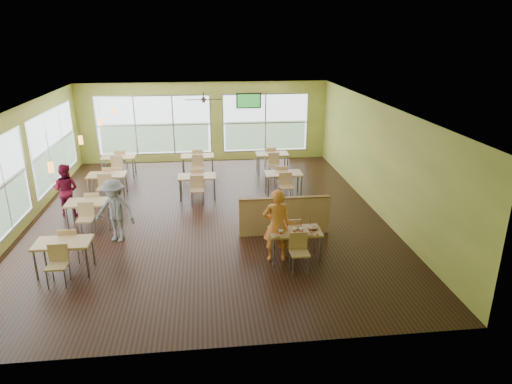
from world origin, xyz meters
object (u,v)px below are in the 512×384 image
at_px(main_table, 295,235).
at_px(food_basket, 313,228).
at_px(half_wall_divider, 284,216).
at_px(man_plaid, 277,225).

height_order(main_table, food_basket, main_table).
relative_size(main_table, food_basket, 6.50).
bearing_deg(food_basket, half_wall_divider, 106.50).
bearing_deg(half_wall_divider, main_table, -90.00).
xyz_separation_m(half_wall_divider, man_plaid, (-0.43, -1.40, 0.36)).
bearing_deg(half_wall_divider, man_plaid, -107.07).
distance_m(half_wall_divider, man_plaid, 1.51).
xyz_separation_m(main_table, half_wall_divider, (0.00, 1.45, -0.11)).
height_order(half_wall_divider, man_plaid, man_plaid).
height_order(half_wall_divider, food_basket, half_wall_divider).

